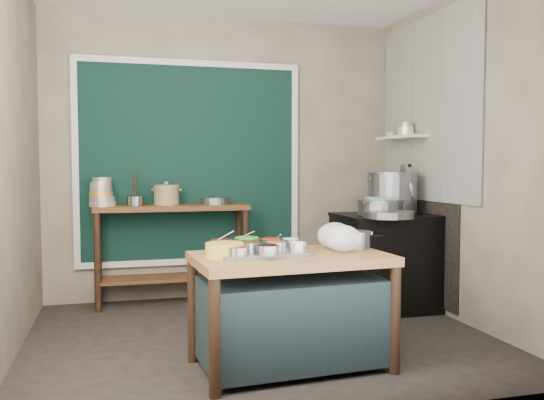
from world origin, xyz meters
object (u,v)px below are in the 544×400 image
object	(u,v)px
utensil_cup	(135,201)
steamer	(380,207)
ceramic_crock	(166,196)
yellow_basin	(225,250)
back_counter	(172,254)
stock_pot	(392,193)
stove_block	(388,263)
condiment_tray	(258,253)
saucepan	(355,240)
prep_table	(291,311)

from	to	relation	value
utensil_cup	steamer	distance (m)	2.27
ceramic_crock	steamer	bearing A→B (deg)	-23.53
yellow_basin	utensil_cup	bearing A→B (deg)	103.84
back_counter	stock_pot	distance (m)	2.17
utensil_cup	steamer	bearing A→B (deg)	-19.72
stove_block	ceramic_crock	size ratio (longest dim) A/B	3.53
condiment_tray	utensil_cup	bearing A→B (deg)	110.59
stove_block	saucepan	size ratio (longest dim) A/B	4.07
stock_pot	ceramic_crock	bearing A→B (deg)	162.13
prep_table	steamer	xyz separation A→B (m)	(1.20, 1.19, 0.58)
saucepan	steamer	world-z (taller)	steamer
condiment_tray	stock_pot	xyz separation A→B (m)	(1.60, 1.30, 0.31)
condiment_tray	prep_table	bearing A→B (deg)	-10.54
yellow_basin	ceramic_crock	xyz separation A→B (m)	(-0.19, 2.01, 0.24)
steamer	utensil_cup	bearing A→B (deg)	160.28
yellow_basin	back_counter	bearing A→B (deg)	94.04
yellow_basin	prep_table	bearing A→B (deg)	3.05
prep_table	stock_pot	bearing A→B (deg)	39.87
stock_pot	utensil_cup	bearing A→B (deg)	165.11
prep_table	yellow_basin	xyz separation A→B (m)	(-0.44, -0.02, 0.42)
condiment_tray	stock_pot	world-z (taller)	stock_pot
prep_table	ceramic_crock	distance (m)	2.19
utensil_cup	steamer	size ratio (longest dim) A/B	0.34
stock_pot	steamer	distance (m)	0.27
back_counter	utensil_cup	xyz separation A→B (m)	(-0.34, -0.03, 0.52)
condiment_tray	yellow_basin	bearing A→B (deg)	-164.96
prep_table	utensil_cup	world-z (taller)	utensil_cup
prep_table	stock_pot	size ratio (longest dim) A/B	2.54
condiment_tray	yellow_basin	size ratio (longest dim) A/B	2.29
ceramic_crock	prep_table	bearing A→B (deg)	-72.33
utensil_cup	yellow_basin	bearing A→B (deg)	-76.16
prep_table	condiment_tray	distance (m)	0.44
stove_block	stock_pot	distance (m)	0.66
stock_pot	back_counter	bearing A→B (deg)	161.74
saucepan	stock_pot	size ratio (longest dim) A/B	0.45
yellow_basin	saucepan	bearing A→B (deg)	9.23
condiment_tray	saucepan	world-z (taller)	saucepan
ceramic_crock	utensil_cup	bearing A→B (deg)	-172.96
yellow_basin	saucepan	xyz separation A→B (m)	(0.95, 0.15, 0.01)
yellow_basin	stove_block	bearing A→B (deg)	36.09
yellow_basin	condiment_tray	bearing A→B (deg)	15.04
prep_table	steamer	world-z (taller)	steamer
prep_table	ceramic_crock	bearing A→B (deg)	103.76
condiment_tray	ceramic_crock	distance (m)	2.01
steamer	condiment_tray	bearing A→B (deg)	-140.86
back_counter	saucepan	xyz separation A→B (m)	(1.09, -1.86, 0.34)
back_counter	steamer	size ratio (longest dim) A/B	3.30
stove_block	saucepan	xyz separation A→B (m)	(-0.81, -1.13, 0.39)
prep_table	condiment_tray	bearing A→B (deg)	165.54
prep_table	yellow_basin	world-z (taller)	yellow_basin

